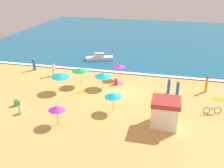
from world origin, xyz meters
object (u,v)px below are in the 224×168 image
object	(u,v)px
beach_umbrella_2	(113,95)
beachgoer_9	(34,65)
beach_umbrella_3	(80,70)
beachgoer_1	(53,69)
parked_bicycle	(212,110)
beachgoer_0	(17,103)
beach_umbrella_1	(60,75)
beach_umbrella_5	(57,108)
beach_umbrella_4	(119,66)
beachgoer_7	(21,110)
small_boat_0	(99,58)
beach_umbrella_0	(103,75)
beachgoer_2	(206,84)
lifeguard_cabana	(165,112)
beachgoer_4	(116,81)
beachgoer_8	(169,86)
beachgoer_3	(178,89)

from	to	relation	value
beach_umbrella_2	beachgoer_9	bearing A→B (deg)	147.11
beach_umbrella_3	beachgoer_1	world-z (taller)	beach_umbrella_3
parked_bicycle	beachgoer_0	bearing A→B (deg)	-171.28
beach_umbrella_1	beach_umbrella_5	world-z (taller)	beach_umbrella_1
beach_umbrella_3	parked_bicycle	size ratio (longest dim) A/B	1.48
beach_umbrella_4	beach_umbrella_5	distance (m)	12.32
beach_umbrella_3	beachgoer_0	distance (m)	8.19
beach_umbrella_3	beach_umbrella_2	bearing A→B (deg)	-44.82
beach_umbrella_3	beach_umbrella_4	distance (m)	5.19
beach_umbrella_2	beachgoer_7	bearing A→B (deg)	-163.25
parked_bicycle	small_boat_0	xyz separation A→B (m)	(-15.24, 13.26, 0.09)
beach_umbrella_4	beachgoer_0	distance (m)	13.13
beach_umbrella_2	small_boat_0	size ratio (longest dim) A/B	0.56
beach_umbrella_0	beach_umbrella_2	xyz separation A→B (m)	(2.40, -5.23, 0.10)
beachgoer_1	beachgoer_2	xyz separation A→B (m)	(19.28, -0.57, 0.05)
beach_umbrella_5	lifeguard_cabana	bearing A→B (deg)	12.12
beach_umbrella_0	beachgoer_4	bearing A→B (deg)	43.83
beach_umbrella_5	beachgoer_8	bearing A→B (deg)	43.10
beach_umbrella_3	beachgoer_9	size ratio (longest dim) A/B	1.49
beachgoer_2	beachgoer_9	bearing A→B (deg)	175.19
lifeguard_cabana	beachgoer_7	size ratio (longest dim) A/B	2.97
parked_bicycle	beachgoer_9	distance (m)	24.06
beach_umbrella_0	beach_umbrella_3	bearing A→B (deg)	178.12
beachgoer_2	beachgoer_8	size ratio (longest dim) A/B	1.04
beach_umbrella_5	beach_umbrella_2	bearing A→B (deg)	39.06
beach_umbrella_0	beachgoer_4	distance (m)	2.14
parked_bicycle	small_boat_0	bearing A→B (deg)	138.98
beach_umbrella_2	parked_bicycle	bearing A→B (deg)	10.41
beach_umbrella_5	small_boat_0	distance (m)	18.60
beachgoer_8	small_boat_0	world-z (taller)	beachgoer_8
beach_umbrella_0	small_boat_0	world-z (taller)	beach_umbrella_0
beachgoer_4	beachgoer_3	bearing A→B (deg)	-10.90
beach_umbrella_1	beachgoer_9	xyz separation A→B (m)	(-6.54, 5.52, -1.12)
beach_umbrella_0	beachgoer_9	xyz separation A→B (m)	(-11.10, 3.50, -0.80)
beach_umbrella_5	beachgoer_3	xyz separation A→B (m)	(10.52, 8.54, -0.80)
beach_umbrella_4	beachgoer_4	size ratio (longest dim) A/B	2.17
beachgoer_1	beachgoer_3	xyz separation A→B (m)	(16.07, -2.33, -0.06)
beach_umbrella_5	beachgoer_9	world-z (taller)	beach_umbrella_5
parked_bicycle	beachgoer_7	bearing A→B (deg)	-166.53
beach_umbrella_3	beachgoer_7	xyz separation A→B (m)	(-3.26, -7.92, -1.59)
beach_umbrella_0	beach_umbrella_2	size ratio (longest dim) A/B	1.07
beachgoer_2	beachgoer_3	world-z (taller)	beachgoer_2
beach_umbrella_2	beachgoer_9	xyz separation A→B (m)	(-13.49, 8.73, -0.91)
beachgoer_2	beachgoer_8	xyz separation A→B (m)	(-4.20, -1.39, -0.06)
beachgoer_4	beachgoer_7	bearing A→B (deg)	-129.65
beachgoer_2	beachgoer_7	bearing A→B (deg)	-152.48
beach_umbrella_1	beachgoer_0	size ratio (longest dim) A/B	3.82
beachgoer_7	beachgoer_9	bearing A→B (deg)	113.27
beach_umbrella_5	small_boat_0	size ratio (longest dim) A/B	0.49
beach_umbrella_4	beachgoer_8	bearing A→B (deg)	-25.10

